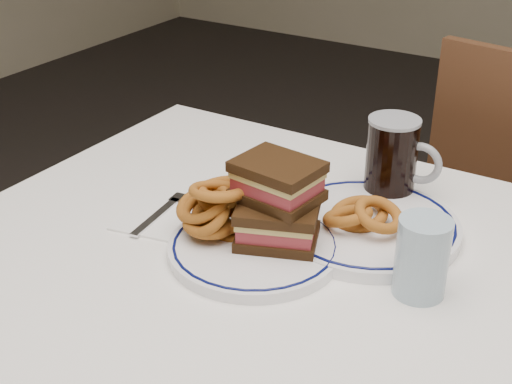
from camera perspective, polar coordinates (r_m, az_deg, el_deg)
The scene contains 10 objects.
dining_table at distance 1.10m, azimuth 6.84°, elevation -11.36°, with size 1.27×0.87×0.75m.
main_plate at distance 1.07m, azimuth -0.12°, elevation -4.47°, with size 0.26×0.26×0.02m.
reuben_sandwich at distance 1.05m, azimuth 1.73°, elevation -0.81°, with size 0.15×0.14×0.12m.
onion_rings_main at distance 1.08m, azimuth -3.22°, elevation -1.18°, with size 0.12×0.12×0.11m.
ketchup_ramekin at distance 1.16m, azimuth 0.40°, elevation -0.48°, with size 0.06×0.06×0.03m.
beer_mug at distance 1.22m, azimuth 10.91°, elevation 2.63°, with size 0.13×0.09×0.15m.
water_glass at distance 0.99m, azimuth 13.13°, elevation -5.12°, with size 0.07×0.07×0.11m, color #A0BCCE.
far_plate at distance 1.14m, azimuth 8.86°, elevation -2.67°, with size 0.29×0.29×0.02m.
onion_rings_far at distance 1.12m, azimuth 8.43°, elevation -1.81°, with size 0.13×0.12×0.07m.
napkin_fork at distance 1.18m, azimuth -7.94°, elevation -2.04°, with size 0.14×0.15×0.01m.
Camera 1 is at (0.34, -0.79, 1.33)m, focal length 50.00 mm.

